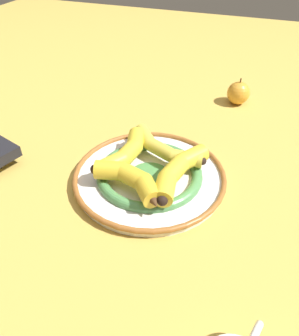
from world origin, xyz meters
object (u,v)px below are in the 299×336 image
Objects in this scene: banana_b at (131,179)px; apple at (238,93)px; decorative_bowl at (150,176)px; banana_a at (178,170)px; banana_c at (125,153)px; banana_d at (162,147)px.

banana_b is 2.20× the size of apple.
banana_b is (0.06, -0.02, 0.04)m from decorative_bowl.
banana_a and banana_b have the same top height.
banana_c is (-0.08, -0.04, -0.00)m from banana_b.
banana_b reaches higher than decorative_bowl.
banana_b is 0.97× the size of banana_c.
banana_d is at bearing 174.48° from decorative_bowl.
banana_c is (-0.01, -0.06, 0.03)m from decorative_bowl.
banana_d is (-0.13, 0.02, -0.00)m from banana_b.
apple reaches higher than banana_c.
banana_a is at bearing 85.97° from decorative_bowl.
decorative_bowl is 0.44m from apple.
banana_b is 0.89× the size of banana_d.
apple is at bearing -176.13° from banana_a.
banana_b is (0.06, -0.08, 0.00)m from banana_a.
banana_a is 0.12m from banana_c.
banana_b is at bearing -15.85° from apple.
decorative_bowl is 0.07m from banana_c.
banana_a reaches higher than decorative_bowl.
decorative_bowl is at bearing -16.19° from apple.
apple is (-0.42, 0.12, 0.02)m from decorative_bowl.
banana_a is 0.10m from banana_b.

